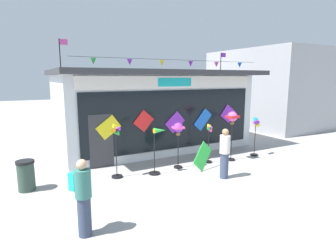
{
  "coord_description": "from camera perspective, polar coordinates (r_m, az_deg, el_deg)",
  "views": [
    {
      "loc": [
        -5.24,
        -6.46,
        3.32
      ],
      "look_at": [
        -0.23,
        2.81,
        1.5
      ],
      "focal_mm": 29.95,
      "sensor_mm": 36.0,
      "label": 1
    }
  ],
  "objects": [
    {
      "name": "ground_plane",
      "position": [
        8.96,
        10.13,
        -12.09
      ],
      "size": [
        80.0,
        80.0,
        0.0
      ],
      "primitive_type": "plane",
      "color": "#9E9B99"
    },
    {
      "name": "kite_shop_building",
      "position": [
        13.49,
        -3.07,
        3.52
      ],
      "size": [
        9.03,
        5.06,
        4.85
      ],
      "color": "silver",
      "rests_on": "ground_plane"
    },
    {
      "name": "wind_spinner_far_left",
      "position": [
        9.4,
        -10.48,
        -3.7
      ],
      "size": [
        0.39,
        0.36,
        1.84
      ],
      "color": "black",
      "rests_on": "ground_plane"
    },
    {
      "name": "wind_spinner_left",
      "position": [
        9.68,
        -2.14,
        -3.97
      ],
      "size": [
        0.63,
        0.38,
        1.63
      ],
      "color": "black",
      "rests_on": "ground_plane"
    },
    {
      "name": "wind_spinner_center_left",
      "position": [
        10.22,
        2.09,
        -1.2
      ],
      "size": [
        0.36,
        0.36,
        1.71
      ],
      "color": "black",
      "rests_on": "ground_plane"
    },
    {
      "name": "wind_spinner_center_right",
      "position": [
        11.03,
        8.36,
        -2.57
      ],
      "size": [
        0.34,
        0.3,
        1.57
      ],
      "color": "black",
      "rests_on": "ground_plane"
    },
    {
      "name": "wind_spinner_right",
      "position": [
        11.41,
        12.95,
        1.12
      ],
      "size": [
        0.41,
        0.41,
        1.99
      ],
      "color": "black",
      "rests_on": "ground_plane"
    },
    {
      "name": "wind_spinner_far_right",
      "position": [
        12.45,
        17.47,
        -0.54
      ],
      "size": [
        0.44,
        0.33,
        1.69
      ],
      "color": "black",
      "rests_on": "ground_plane"
    },
    {
      "name": "person_near_camera",
      "position": [
        9.47,
        11.45,
        -5.46
      ],
      "size": [
        0.34,
        0.34,
        1.68
      ],
      "rotation": [
        0.0,
        0.0,
        3.2
      ],
      "color": "#333D56",
      "rests_on": "ground_plane"
    },
    {
      "name": "person_mid_plaza",
      "position": [
        6.27,
        -16.95,
        -13.43
      ],
      "size": [
        0.43,
        0.47,
        1.68
      ],
      "rotation": [
        0.0,
        0.0,
        0.6
      ],
      "color": "#333D56",
      "rests_on": "ground_plane"
    },
    {
      "name": "trash_bin",
      "position": [
        9.4,
        -26.92,
        -8.95
      ],
      "size": [
        0.52,
        0.52,
        0.92
      ],
      "color": "#2D4238",
      "rests_on": "ground_plane"
    },
    {
      "name": "display_kite_on_ground",
      "position": [
        10.27,
        7.07,
        -6.11
      ],
      "size": [
        1.03,
        0.36,
        1.03
      ],
      "primitive_type": "cube",
      "rotation": [
        -0.35,
        0.79,
        0.0
      ],
      "color": "green",
      "rests_on": "ground_plane"
    },
    {
      "name": "neighbour_building",
      "position": [
        21.78,
        21.74,
        7.17
      ],
      "size": [
        7.52,
        7.5,
        5.15
      ],
      "primitive_type": "cube",
      "color": "#99999E",
      "rests_on": "ground_plane"
    }
  ]
}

